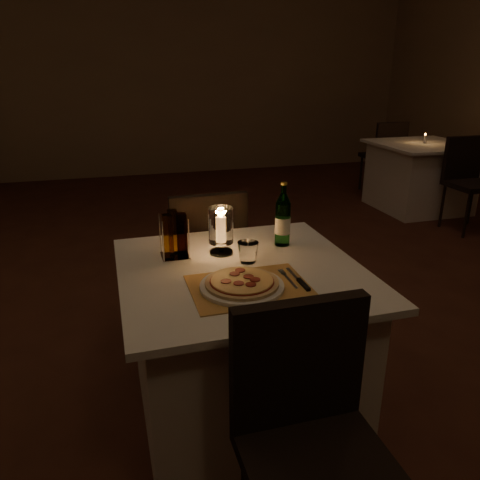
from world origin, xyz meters
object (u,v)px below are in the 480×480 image
object	(u,v)px
main_table	(241,344)
water_bottle	(283,220)
plate	(242,286)
chair_far	(206,250)
hurricane_candle	(221,227)
neighbor_table_right	(420,176)
pizza	(242,282)
tumbler	(248,252)
chair_near	(309,423)

from	to	relation	value
main_table	water_bottle	world-z (taller)	water_bottle
plate	main_table	bearing A→B (deg)	74.48
chair_far	water_bottle	size ratio (longest dim) A/B	3.00
hurricane_candle	neighbor_table_right	size ratio (longest dim) A/B	0.21
water_bottle	plate	bearing A→B (deg)	-128.33
water_bottle	pizza	bearing A→B (deg)	-128.35
main_table	tumbler	distance (m)	0.42
water_bottle	main_table	bearing A→B (deg)	-140.64
main_table	chair_near	xyz separation A→B (m)	(0.00, -0.71, 0.18)
hurricane_candle	water_bottle	bearing A→B (deg)	5.02
water_bottle	neighbor_table_right	xyz separation A→B (m)	(2.60, 2.47, -0.49)
plate	tumbler	xyz separation A→B (m)	(0.10, 0.24, 0.03)
chair_far	pizza	bearing A→B (deg)	-93.20
main_table	water_bottle	xyz separation A→B (m)	(0.26, 0.22, 0.49)
tumbler	hurricane_candle	bearing A→B (deg)	123.82
pizza	hurricane_candle	size ratio (longest dim) A/B	1.31
chair_near	water_bottle	distance (m)	1.02
main_table	pizza	distance (m)	0.44
tumbler	neighbor_table_right	xyz separation A→B (m)	(2.82, 2.62, -0.41)
plate	chair_far	bearing A→B (deg)	86.80
main_table	tumbler	bearing A→B (deg)	52.11
chair_near	plate	bearing A→B (deg)	95.35
plate	water_bottle	size ratio (longest dim) A/B	1.07
main_table	chair_near	world-z (taller)	chair_near
chair_near	pizza	xyz separation A→B (m)	(-0.05, 0.53, 0.22)
tumbler	hurricane_candle	distance (m)	0.17
water_bottle	chair_near	bearing A→B (deg)	-105.78
chair_near	tumbler	size ratio (longest dim) A/B	9.95
main_table	plate	xyz separation A→B (m)	(-0.05, -0.18, 0.38)
plate	pizza	xyz separation A→B (m)	(0.00, 0.00, 0.02)
chair_far	plate	bearing A→B (deg)	-93.20
pizza	chair_near	bearing A→B (deg)	-84.66
chair_far	plate	xyz separation A→B (m)	(-0.05, -0.89, 0.20)
main_table	chair_near	distance (m)	0.74
pizza	main_table	bearing A→B (deg)	74.48
chair_far	neighbor_table_right	world-z (taller)	chair_far
chair_far	pizza	size ratio (longest dim) A/B	3.21
water_bottle	neighbor_table_right	bearing A→B (deg)	43.49
main_table	pizza	world-z (taller)	pizza
plate	chair_near	bearing A→B (deg)	-84.65
main_table	hurricane_candle	size ratio (longest dim) A/B	4.69
water_bottle	hurricane_candle	distance (m)	0.30
chair_far	water_bottle	distance (m)	0.64
neighbor_table_right	hurricane_candle	bearing A→B (deg)	-139.34
chair_near	tumbler	world-z (taller)	chair_near
chair_far	tumbler	distance (m)	0.70
plate	hurricane_candle	size ratio (longest dim) A/B	1.50
chair_far	hurricane_candle	world-z (taller)	hurricane_candle
chair_near	tumbler	xyz separation A→B (m)	(0.05, 0.77, 0.24)
plate	tumbler	distance (m)	0.26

